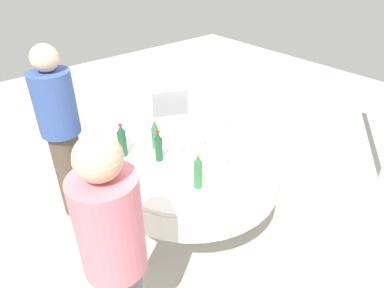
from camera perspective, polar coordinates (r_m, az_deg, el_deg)
The scene contains 20 objects.
ground_plane at distance 3.42m, azimuth -0.00°, elevation -12.04°, with size 10.00×10.00×0.00m, color #B7B2A8.
dining_table at distance 3.04m, azimuth -0.00°, elevation -3.93°, with size 1.54×1.54×0.74m.
bottle_green_left at distance 2.51m, azimuth 0.98°, elevation -4.61°, with size 0.07×0.07×0.30m.
bottle_green_inner at distance 2.99m, azimuth -6.15°, elevation 1.63°, with size 0.07×0.07×0.29m.
bottle_clear_north at distance 3.29m, azimuth 5.20°, elevation 4.37°, with size 0.06×0.06×0.26m.
bottle_dark_green_west at distance 2.93m, azimuth -11.55°, elevation 0.50°, with size 0.07×0.07×0.30m.
bottle_dark_green_front at distance 2.82m, azimuth -5.59°, elevation -0.44°, with size 0.07×0.07×0.28m.
wine_glass_west at distance 3.07m, azimuth -11.84°, elevation 1.41°, with size 0.07×0.07×0.15m.
wine_glass_front at distance 2.90m, azimuth -2.00°, elevation -0.17°, with size 0.06×0.06×0.13m.
wine_glass_east at distance 3.00m, azimuth 1.58°, elevation 1.16°, with size 0.06×0.06×0.14m.
wine_glass_outer at distance 2.80m, azimuth 5.87°, elevation -1.77°, with size 0.07×0.07×0.13m.
plate_mid at distance 3.18m, azimuth 3.72°, elevation 1.05°, with size 0.25×0.25×0.02m.
plate_rear at distance 2.68m, azimuth 6.98°, elevation -5.79°, with size 0.22×0.22×0.02m.
knife_inner at distance 3.38m, azimuth -4.72°, elevation 2.86°, with size 0.18×0.02×0.01m, color silver.
knife_north at distance 2.70m, azimuth -8.26°, elevation -5.64°, with size 0.18×0.02×0.01m, color silver.
fork_west at distance 3.22m, azimuth -7.66°, elevation 1.10°, with size 0.18×0.02×0.01m, color silver.
folded_napkin at distance 3.37m, azimuth -0.64°, elevation 3.10°, with size 0.17×0.17×0.02m, color white.
person_left at distance 2.00m, azimuth -12.57°, elevation -18.25°, with size 0.34×0.34×1.64m.
person_inner at distance 3.21m, azimuth -20.83°, elevation 1.64°, with size 0.34×0.34×1.65m.
chair_east at distance 4.09m, azimuth -3.76°, elevation 4.82°, with size 0.54×0.54×0.87m.
Camera 1 is at (1.88, -1.60, 2.37)m, focal length 32.06 mm.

